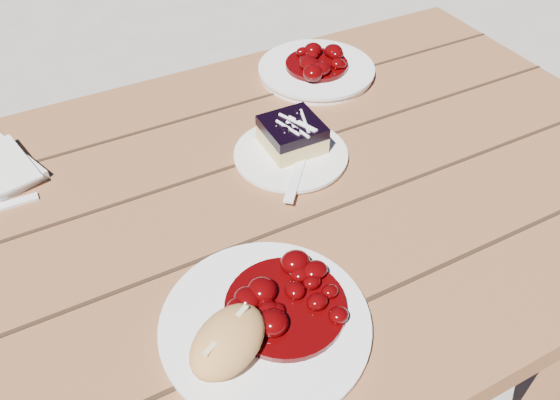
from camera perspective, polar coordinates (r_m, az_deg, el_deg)
name	(u,v)px	position (r m, az deg, el deg)	size (l,w,h in m)	color
picnic_table	(71,339)	(0.92, -21.05, -13.42)	(2.00, 1.55, 0.75)	brown
main_plate	(265,326)	(0.67, -1.55, -12.99)	(0.25, 0.25, 0.02)	white
goulash_stew	(286,299)	(0.66, 0.58, -10.26)	(0.15, 0.15, 0.04)	#4A0203
bread_roll	(228,341)	(0.62, -5.46, -14.49)	(0.10, 0.07, 0.05)	tan
dessert_plate	(291,155)	(0.90, 1.13, 4.69)	(0.18, 0.18, 0.01)	white
blueberry_cake	(292,134)	(0.89, 1.27, 6.90)	(0.09, 0.09, 0.05)	#DDC279
fork_dessert	(296,175)	(0.85, 1.72, 2.62)	(0.03, 0.16, 0.01)	white
second_plate	(316,71)	(1.12, 3.81, 13.33)	(0.22, 0.22, 0.02)	white
second_stew	(317,58)	(1.10, 3.88, 14.63)	(0.12, 0.12, 0.04)	#4A0203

